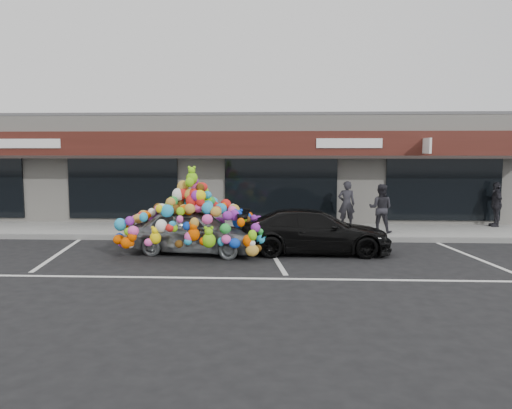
{
  "coord_description": "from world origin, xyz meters",
  "views": [
    {
      "loc": [
        2.94,
        -13.23,
        2.82
      ],
      "look_at": [
        2.26,
        1.4,
        1.28
      ],
      "focal_mm": 35.0,
      "sensor_mm": 36.0,
      "label": 1
    }
  ],
  "objects_px": {
    "toy_car": "(194,226)",
    "pedestrian_a": "(347,204)",
    "pedestrian_b": "(381,208)",
    "pedestrian_c": "(496,204)",
    "black_sedan": "(314,231)"
  },
  "relations": [
    {
      "from": "toy_car",
      "to": "pedestrian_a",
      "type": "xyz_separation_m",
      "value": [
        4.79,
        4.19,
        0.2
      ]
    },
    {
      "from": "toy_car",
      "to": "pedestrian_a",
      "type": "distance_m",
      "value": 6.37
    },
    {
      "from": "black_sedan",
      "to": "pedestrian_b",
      "type": "relative_size",
      "value": 2.61
    },
    {
      "from": "pedestrian_a",
      "to": "pedestrian_c",
      "type": "relative_size",
      "value": 1.03
    },
    {
      "from": "black_sedan",
      "to": "pedestrian_b",
      "type": "xyz_separation_m",
      "value": [
        2.39,
        2.8,
        0.35
      ]
    },
    {
      "from": "toy_car",
      "to": "pedestrian_a",
      "type": "height_order",
      "value": "toy_car"
    },
    {
      "from": "black_sedan",
      "to": "pedestrian_a",
      "type": "height_order",
      "value": "pedestrian_a"
    },
    {
      "from": "toy_car",
      "to": "pedestrian_b",
      "type": "xyz_separation_m",
      "value": [
        5.76,
        2.97,
        0.18
      ]
    },
    {
      "from": "black_sedan",
      "to": "pedestrian_c",
      "type": "bearing_deg",
      "value": -58.01
    },
    {
      "from": "black_sedan",
      "to": "pedestrian_c",
      "type": "relative_size",
      "value": 2.64
    },
    {
      "from": "pedestrian_a",
      "to": "black_sedan",
      "type": "bearing_deg",
      "value": 73.01
    },
    {
      "from": "black_sedan",
      "to": "pedestrian_c",
      "type": "xyz_separation_m",
      "value": [
        6.82,
        4.36,
        0.34
      ]
    },
    {
      "from": "black_sedan",
      "to": "pedestrian_c",
      "type": "distance_m",
      "value": 8.1
    },
    {
      "from": "toy_car",
      "to": "pedestrian_c",
      "type": "relative_size",
      "value": 2.6
    },
    {
      "from": "pedestrian_b",
      "to": "pedestrian_c",
      "type": "bearing_deg",
      "value": -140.65
    }
  ]
}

